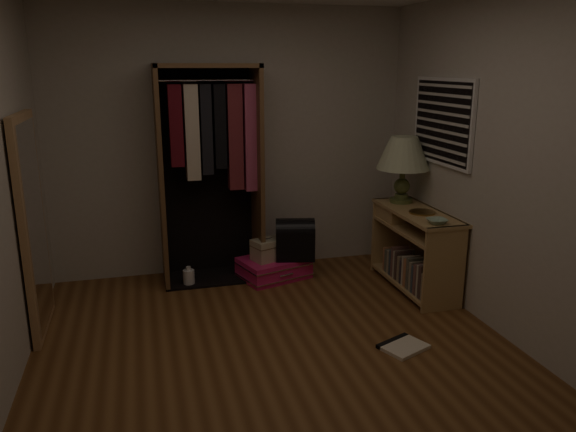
# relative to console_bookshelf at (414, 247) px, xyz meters

# --- Properties ---
(ground) EXTENTS (4.00, 4.00, 0.00)m
(ground) POSITION_rel_console_bookshelf_xyz_m (-1.54, -1.02, -0.40)
(ground) COLOR brown
(ground) RESTS_ON ground
(room_walls) EXTENTS (3.52, 4.02, 2.60)m
(room_walls) POSITION_rel_console_bookshelf_xyz_m (-1.46, -0.98, 1.10)
(room_walls) COLOR #BCB5A7
(room_walls) RESTS_ON ground
(console_bookshelf) EXTENTS (0.42, 1.12, 0.75)m
(console_bookshelf) POSITION_rel_console_bookshelf_xyz_m (0.00, 0.00, 0.00)
(console_bookshelf) COLOR tan
(console_bookshelf) RESTS_ON ground
(open_wardrobe) EXTENTS (0.95, 0.50, 2.05)m
(open_wardrobe) POSITION_rel_console_bookshelf_xyz_m (-1.76, 0.75, 0.82)
(open_wardrobe) COLOR brown
(open_wardrobe) RESTS_ON ground
(floor_mirror) EXTENTS (0.06, 0.80, 1.70)m
(floor_mirror) POSITION_rel_console_bookshelf_xyz_m (-3.24, -0.02, 0.45)
(floor_mirror) COLOR tan
(floor_mirror) RESTS_ON ground
(pink_suitcase) EXTENTS (0.76, 0.64, 0.20)m
(pink_suitcase) POSITION_rel_console_bookshelf_xyz_m (-1.21, 0.58, -0.30)
(pink_suitcase) COLOR #DA1A62
(pink_suitcase) RESTS_ON ground
(train_case) EXTENTS (0.36, 0.31, 0.22)m
(train_case) POSITION_rel_console_bookshelf_xyz_m (-1.27, 0.55, -0.10)
(train_case) COLOR #B6AC8B
(train_case) RESTS_ON pink_suitcase
(black_bag) EXTENTS (0.42, 0.32, 0.41)m
(black_bag) POSITION_rel_console_bookshelf_xyz_m (-1.01, 0.52, 0.01)
(black_bag) COLOR black
(black_bag) RESTS_ON pink_suitcase
(table_lamp) EXTENTS (0.63, 0.63, 0.63)m
(table_lamp) POSITION_rel_console_bookshelf_xyz_m (0.00, 0.32, 0.81)
(table_lamp) COLOR #475529
(table_lamp) RESTS_ON console_bookshelf
(brass_tray) EXTENTS (0.24, 0.24, 0.01)m
(brass_tray) POSITION_rel_console_bookshelf_xyz_m (0.00, -0.10, 0.36)
(brass_tray) COLOR olive
(brass_tray) RESTS_ON console_bookshelf
(ceramic_bowl) EXTENTS (0.18, 0.18, 0.04)m
(ceramic_bowl) POSITION_rel_console_bookshelf_xyz_m (-0.05, -0.45, 0.37)
(ceramic_bowl) COLOR #97B59C
(ceramic_bowl) RESTS_ON console_bookshelf
(white_jug) EXTENTS (0.14, 0.14, 0.19)m
(white_jug) POSITION_rel_console_bookshelf_xyz_m (-2.04, 0.58, -0.32)
(white_jug) COLOR white
(white_jug) RESTS_ON ground
(floor_book) EXTENTS (0.40, 0.36, 0.03)m
(floor_book) POSITION_rel_console_bookshelf_xyz_m (-0.63, -1.06, -0.39)
(floor_book) COLOR beige
(floor_book) RESTS_ON ground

